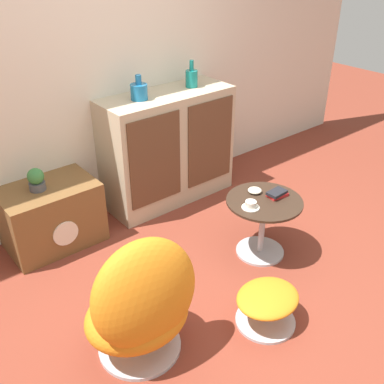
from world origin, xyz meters
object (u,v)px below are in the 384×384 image
(egg_chair, at_px, (141,305))
(sideboard, at_px, (168,148))
(tv_console, at_px, (51,215))
(ottoman, at_px, (267,302))
(vase_leftmost, at_px, (139,91))
(teacup, at_px, (251,205))
(bowl, at_px, (255,190))
(coffee_table, at_px, (263,219))
(potted_plant, at_px, (36,179))
(book_stack, at_px, (277,194))
(vase_inner_left, at_px, (192,78))

(egg_chair, bearing_deg, sideboard, 48.84)
(tv_console, xyz_separation_m, ottoman, (0.67, -1.65, -0.08))
(vase_leftmost, distance_m, teacup, 1.28)
(sideboard, xyz_separation_m, tv_console, (-1.14, -0.01, -0.25))
(vase_leftmost, distance_m, bowl, 1.21)
(egg_chair, bearing_deg, tv_console, 87.27)
(vase_leftmost, height_order, teacup, vase_leftmost)
(sideboard, relative_size, coffee_table, 2.11)
(potted_plant, bearing_deg, ottoman, -66.16)
(coffee_table, distance_m, vase_leftmost, 1.39)
(ottoman, relative_size, potted_plant, 2.41)
(ottoman, xyz_separation_m, book_stack, (0.61, 0.50, 0.33))
(egg_chair, bearing_deg, book_stack, 9.50)
(teacup, height_order, bowl, teacup)
(coffee_table, distance_m, vase_inner_left, 1.39)
(ottoman, height_order, potted_plant, potted_plant)
(tv_console, relative_size, coffee_table, 1.27)
(tv_console, bearing_deg, sideboard, 0.27)
(book_stack, relative_size, bowl, 1.55)
(coffee_table, height_order, vase_leftmost, vase_leftmost)
(vase_leftmost, xyz_separation_m, vase_inner_left, (0.54, 0.00, 0.01))
(sideboard, distance_m, book_stack, 1.16)
(bowl, bearing_deg, teacup, -143.52)
(tv_console, distance_m, ottoman, 1.78)
(coffee_table, height_order, book_stack, book_stack)
(egg_chair, distance_m, ottoman, 0.81)
(tv_console, distance_m, bowl, 1.57)
(bowl, bearing_deg, ottoman, -129.20)
(tv_console, xyz_separation_m, vase_leftmost, (0.87, 0.01, 0.81))
(vase_leftmost, relative_size, teacup, 1.56)
(potted_plant, xyz_separation_m, book_stack, (1.34, -1.14, -0.10))
(sideboard, height_order, tv_console, sideboard)
(ottoman, bearing_deg, bowl, 50.80)
(potted_plant, distance_m, bowl, 1.61)
(tv_console, height_order, vase_inner_left, vase_inner_left)
(ottoman, height_order, coffee_table, coffee_table)
(teacup, distance_m, bowl, 0.22)
(tv_console, distance_m, book_stack, 1.73)
(egg_chair, xyz_separation_m, book_stack, (1.34, 0.22, 0.11))
(sideboard, height_order, book_stack, sideboard)
(sideboard, xyz_separation_m, coffee_table, (0.03, -1.13, -0.19))
(ottoman, relative_size, teacup, 3.27)
(ottoman, relative_size, bowl, 4.02)
(tv_console, distance_m, egg_chair, 1.38)
(vase_inner_left, bearing_deg, teacup, -108.98)
(sideboard, height_order, teacup, sideboard)
(teacup, bearing_deg, book_stack, -2.13)
(coffee_table, relative_size, vase_inner_left, 2.44)
(book_stack, bearing_deg, vase_inner_left, 83.64)
(vase_leftmost, distance_m, potted_plant, 1.05)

